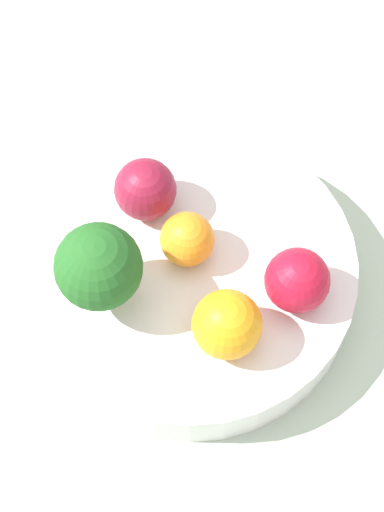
# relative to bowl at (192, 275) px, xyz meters

# --- Properties ---
(ground_plane) EXTENTS (6.00, 6.00, 0.00)m
(ground_plane) POSITION_rel_bowl_xyz_m (0.00, 0.00, -0.04)
(ground_plane) COLOR gray
(table_surface) EXTENTS (1.20, 1.20, 0.02)m
(table_surface) POSITION_rel_bowl_xyz_m (0.00, 0.00, -0.03)
(table_surface) COLOR #B2C6B2
(table_surface) RESTS_ON ground_plane
(bowl) EXTENTS (0.24, 0.24, 0.04)m
(bowl) POSITION_rel_bowl_xyz_m (0.00, 0.00, 0.00)
(bowl) COLOR white
(bowl) RESTS_ON table_surface
(broccoli) EXTENTS (0.06, 0.06, 0.07)m
(broccoli) POSITION_rel_bowl_xyz_m (0.05, 0.05, 0.06)
(broccoli) COLOR #99C17A
(broccoli) RESTS_ON bowl
(apple_red) EXTENTS (0.05, 0.05, 0.05)m
(apple_red) POSITION_rel_bowl_xyz_m (0.05, -0.03, 0.04)
(apple_red) COLOR maroon
(apple_red) RESTS_ON bowl
(apple_green) EXTENTS (0.05, 0.05, 0.05)m
(apple_green) POSITION_rel_bowl_xyz_m (-0.08, -0.01, 0.04)
(apple_green) COLOR #B7142D
(apple_green) RESTS_ON bowl
(orange_front) EXTENTS (0.05, 0.05, 0.05)m
(orange_front) POSITION_rel_bowl_xyz_m (-0.04, 0.04, 0.04)
(orange_front) COLOR orange
(orange_front) RESTS_ON bowl
(orange_back) EXTENTS (0.04, 0.04, 0.04)m
(orange_back) POSITION_rel_bowl_xyz_m (0.01, -0.01, 0.04)
(orange_back) COLOR orange
(orange_back) RESTS_ON bowl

